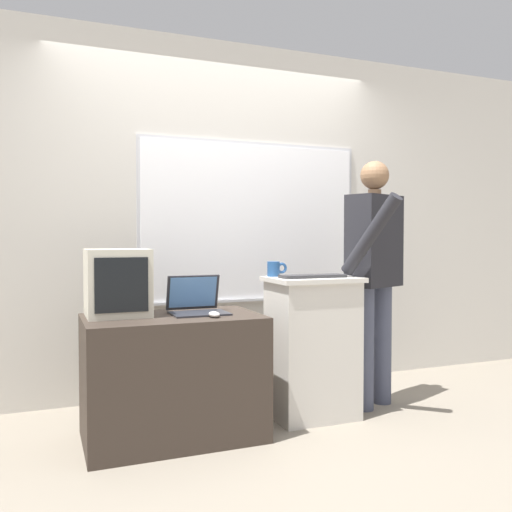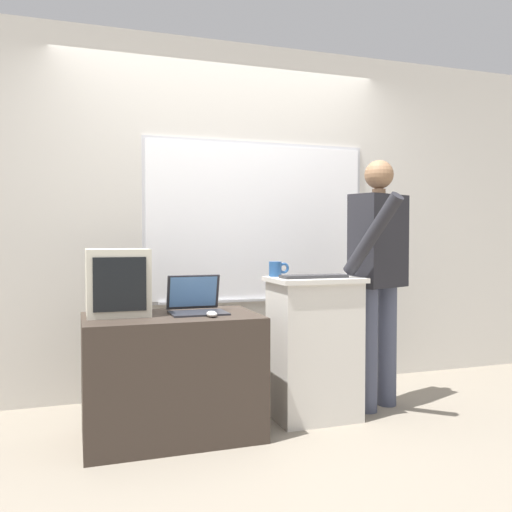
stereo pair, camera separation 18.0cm
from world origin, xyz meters
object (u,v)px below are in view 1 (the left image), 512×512
(side_desk, at_px, (173,377))
(person_presenter, at_px, (375,266))
(laptop, at_px, (196,302))
(coffee_mug, at_px, (275,269))
(lectern_podium, at_px, (312,347))
(crt_monitor, at_px, (117,283))
(wireless_keyboard, at_px, (313,276))
(computer_mouse_by_laptop, at_px, (214,314))

(side_desk, xyz_separation_m, person_presenter, (1.43, 0.07, 0.62))
(laptop, distance_m, coffee_mug, 0.60)
(lectern_podium, xyz_separation_m, crt_monitor, (-1.24, 0.08, 0.45))
(side_desk, relative_size, coffee_mug, 7.31)
(side_desk, xyz_separation_m, laptop, (0.16, 0.07, 0.43))
(side_desk, height_order, laptop, laptop)
(lectern_podium, bearing_deg, side_desk, -178.04)
(side_desk, height_order, wireless_keyboard, wireless_keyboard)
(crt_monitor, bearing_deg, laptop, -4.18)
(coffee_mug, bearing_deg, side_desk, -166.34)
(lectern_podium, relative_size, wireless_keyboard, 2.14)
(lectern_podium, relative_size, crt_monitor, 2.36)
(side_desk, relative_size, laptop, 3.05)
(person_presenter, bearing_deg, lectern_podium, 161.20)
(side_desk, xyz_separation_m, coffee_mug, (0.73, 0.18, 0.61))
(person_presenter, relative_size, laptop, 5.12)
(lectern_podium, xyz_separation_m, person_presenter, (0.50, 0.03, 0.52))
(side_desk, distance_m, coffee_mug, 0.96)
(lectern_podium, distance_m, wireless_keyboard, 0.47)
(computer_mouse_by_laptop, xyz_separation_m, crt_monitor, (-0.51, 0.26, 0.18))
(wireless_keyboard, height_order, computer_mouse_by_laptop, wireless_keyboard)
(person_presenter, bearing_deg, laptop, 156.96)
(laptop, bearing_deg, side_desk, -155.01)
(lectern_podium, relative_size, side_desk, 0.90)
(lectern_podium, distance_m, coffee_mug, 0.57)
(computer_mouse_by_laptop, bearing_deg, laptop, 101.32)
(laptop, height_order, crt_monitor, crt_monitor)
(lectern_podium, xyz_separation_m, laptop, (-0.78, 0.04, 0.32))
(wireless_keyboard, bearing_deg, laptop, 172.65)
(side_desk, distance_m, computer_mouse_by_laptop, 0.46)
(wireless_keyboard, bearing_deg, side_desk, 178.61)
(laptop, height_order, computer_mouse_by_laptop, laptop)
(lectern_podium, bearing_deg, crt_monitor, 176.48)
(wireless_keyboard, relative_size, crt_monitor, 1.10)
(laptop, relative_size, crt_monitor, 0.85)
(wireless_keyboard, xyz_separation_m, crt_monitor, (-1.21, 0.13, -0.01))
(laptop, relative_size, coffee_mug, 2.39)
(coffee_mug, bearing_deg, person_presenter, -8.89)
(crt_monitor, height_order, coffee_mug, crt_monitor)
(lectern_podium, bearing_deg, laptop, 176.87)
(laptop, xyz_separation_m, computer_mouse_by_laptop, (0.05, -0.23, -0.05))
(computer_mouse_by_laptop, bearing_deg, person_presenter, 10.10)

